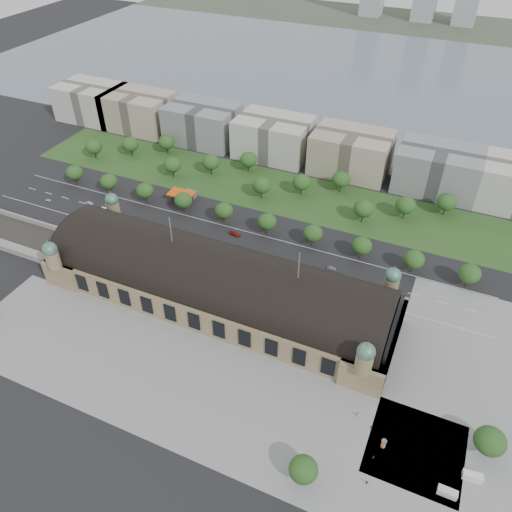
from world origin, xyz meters
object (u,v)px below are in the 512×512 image
at_px(pedestrian_2, 371,427).
at_px(traffic_car_4, 291,266).
at_px(van_south, 446,492).
at_px(pedestrian_1, 373,457).
at_px(parked_car_0, 139,235).
at_px(bus_east, 289,266).
at_px(traffic_car_0, 48,200).
at_px(advertising_column, 384,444).
at_px(pedestrian_5, 477,480).
at_px(bus_mid, 285,265).
at_px(pedestrian_0, 357,415).
at_px(parked_car_1, 126,231).
at_px(parked_car_6, 207,258).
at_px(bus_west, 251,255).
at_px(traffic_car_5, 331,268).
at_px(pedestrian_4, 304,469).
at_px(traffic_car_3, 235,234).
at_px(petrol_station, 186,194).
at_px(parked_car_2, 113,227).
at_px(parked_car_4, 136,239).
at_px(parked_car_3, 146,237).
at_px(van_east, 471,476).
at_px(pedestrian_3, 367,483).
at_px(traffic_car_1, 90,203).
at_px(parked_car_5, 197,258).

bearing_deg(pedestrian_2, traffic_car_4, -7.09).
height_order(van_south, pedestrian_1, van_south).
bearing_deg(parked_car_0, bus_east, 62.48).
xyz_separation_m(traffic_car_0, traffic_car_4, (143.18, 1.47, 0.14)).
relative_size(traffic_car_0, advertising_column, 1.10).
distance_m(bus_east, pedestrian_5, 113.32).
xyz_separation_m(bus_mid, pedestrian_0, (51.15, -63.14, -0.68)).
distance_m(parked_car_1, parked_car_6, 48.03).
bearing_deg(pedestrian_1, bus_west, 58.70).
bearing_deg(parked_car_6, van_south, 27.98).
distance_m(parked_car_6, pedestrian_5, 140.80).
height_order(traffic_car_5, pedestrian_4, pedestrian_4).
relative_size(traffic_car_3, pedestrian_0, 2.91).
xyz_separation_m(traffic_car_0, advertising_column, (202.50, -70.46, 1.13)).
height_order(traffic_car_3, van_south, van_south).
height_order(petrol_station, parked_car_1, petrol_station).
distance_m(parked_car_2, advertising_column, 166.45).
height_order(petrol_station, parked_car_4, petrol_station).
bearing_deg(traffic_car_3, traffic_car_0, 100.39).
bearing_deg(parked_car_1, parked_car_3, 50.75).
relative_size(parked_car_1, parked_car_6, 0.90).
height_order(pedestrian_2, pedestrian_4, pedestrian_4).
height_order(traffic_car_3, van_east, van_east).
bearing_deg(parked_car_4, pedestrian_2, 31.56).
xyz_separation_m(bus_west, pedestrian_3, (77.68, -84.93, -0.78)).
height_order(traffic_car_5, pedestrian_5, pedestrian_5).
bearing_deg(pedestrian_4, van_east, 142.67).
distance_m(bus_mid, pedestrian_4, 97.86).
bearing_deg(parked_car_4, parked_car_3, 102.90).
bearing_deg(pedestrian_3, pedestrian_2, -91.24).
bearing_deg(pedestrian_1, pedestrian_3, -166.03).
distance_m(traffic_car_1, pedestrian_2, 188.89).
relative_size(parked_car_3, pedestrian_3, 2.70).
xyz_separation_m(parked_car_2, van_east, (180.83, -63.14, 0.51)).
xyz_separation_m(van_south, pedestrian_4, (-41.28, -10.45, -0.40)).
bearing_deg(traffic_car_0, parked_car_5, 77.48).
relative_size(traffic_car_4, traffic_car_5, 1.06).
height_order(parked_car_0, bus_east, bus_east).
bearing_deg(advertising_column, traffic_car_4, 129.51).
xyz_separation_m(pedestrian_0, pedestrian_4, (-9.97, -25.62, -0.18)).
xyz_separation_m(parked_car_6, van_east, (125.04, -60.88, 0.49)).
bearing_deg(parked_car_3, van_east, 47.97).
distance_m(parked_car_3, van_east, 172.77).
distance_m(petrol_station, pedestrian_3, 177.35).
distance_m(parked_car_2, pedestrian_2, 159.91).
distance_m(petrol_station, traffic_car_1, 52.87).
bearing_deg(petrol_station, traffic_car_4, -23.22).
bearing_deg(bus_west, parked_car_0, 94.04).
bearing_deg(bus_mid, parked_car_6, 110.00).
bearing_deg(parked_car_1, parked_car_6, 48.06).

